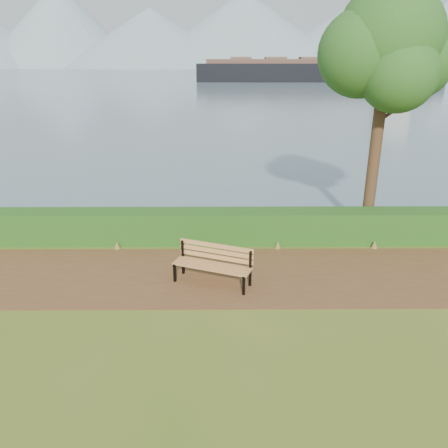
{
  "coord_description": "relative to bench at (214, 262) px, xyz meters",
  "views": [
    {
      "loc": [
        -0.09,
        -9.94,
        5.25
      ],
      "look_at": [
        -0.01,
        1.2,
        1.1
      ],
      "focal_mm": 35.0,
      "sensor_mm": 36.0,
      "label": 1
    }
  ],
  "objects": [
    {
      "name": "ground",
      "position": [
        0.28,
        0.07,
        -0.57
      ],
      "size": [
        140.0,
        140.0,
        0.0
      ],
      "primitive_type": "plane",
      "color": "#485E1A",
      "rests_on": "ground"
    },
    {
      "name": "mountains",
      "position": [
        -8.89,
        406.12,
        27.12
      ],
      "size": [
        585.0,
        190.0,
        70.0
      ],
      "color": "gray",
      "rests_on": "ground"
    },
    {
      "name": "cargo_ship",
      "position": [
        29.25,
        117.33,
        2.43
      ],
      "size": [
        66.61,
        12.58,
        20.13
      ],
      "rotation": [
        0.0,
        0.0,
        -0.03
      ],
      "color": "black",
      "rests_on": "ground"
    },
    {
      "name": "tree",
      "position": [
        4.87,
        3.3,
        5.07
      ],
      "size": [
        3.93,
        3.26,
        7.59
      ],
      "rotation": [
        0.0,
        0.0,
        -0.17
      ],
      "color": "#3B2818",
      "rests_on": "ground"
    },
    {
      "name": "water",
      "position": [
        0.28,
        260.07,
        -0.57
      ],
      "size": [
        700.0,
        510.0,
        0.0
      ],
      "primitive_type": "cube",
      "color": "#466271",
      "rests_on": "ground"
    },
    {
      "name": "bench",
      "position": [
        0.0,
        0.0,
        0.0
      ],
      "size": [
        2.04,
        1.26,
        0.99
      ],
      "rotation": [
        0.0,
        0.0,
        -0.38
      ],
      "color": "black",
      "rests_on": "ground"
    },
    {
      "name": "path",
      "position": [
        0.28,
        0.37,
        -0.57
      ],
      "size": [
        40.0,
        3.4,
        0.01
      ],
      "primitive_type": "cube",
      "color": "#55361D",
      "rests_on": "ground"
    },
    {
      "name": "hedge",
      "position": [
        0.28,
        2.67,
        -0.07
      ],
      "size": [
        32.0,
        0.85,
        1.0
      ],
      "primitive_type": "cube",
      "color": "#154814",
      "rests_on": "ground"
    }
  ]
}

